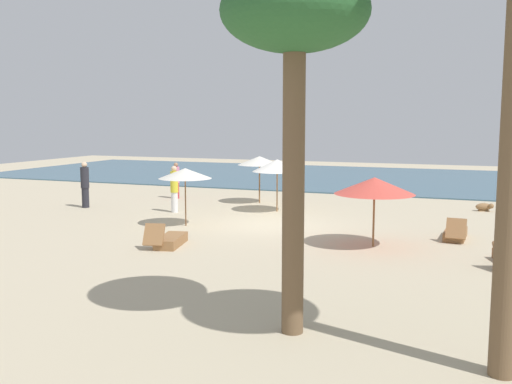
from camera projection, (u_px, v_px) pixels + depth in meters
ground_plane at (271, 225)px, 19.87m from camera, size 60.00×60.00×0.00m
ocean_water at (363, 178)px, 35.60m from camera, size 48.00×16.00×0.06m
umbrella_0 at (185, 173)px, 19.58m from camera, size 1.81×1.81×1.99m
umbrella_1 at (277, 165)px, 22.65m from camera, size 1.96×1.96×2.08m
umbrella_2 at (375, 186)px, 16.37m from camera, size 2.29×2.29×2.00m
umbrella_3 at (260, 161)px, 24.97m from camera, size 1.89×1.89×2.05m
lounger_1 at (169, 240)px, 16.63m from camera, size 0.92×1.73×0.74m
lounger_2 at (455, 234)px, 17.59m from camera, size 0.68×1.68×0.73m
person_0 at (174, 188)px, 22.56m from camera, size 0.38×0.38×1.84m
person_1 at (176, 180)px, 26.54m from camera, size 0.42×0.42×1.66m
person_2 at (85, 184)px, 23.77m from camera, size 0.45×0.45×1.90m
palm_0 at (295, 26)px, 9.27m from camera, size 2.43×2.43×6.04m
dog at (485, 207)px, 22.92m from camera, size 0.73×0.50×0.34m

